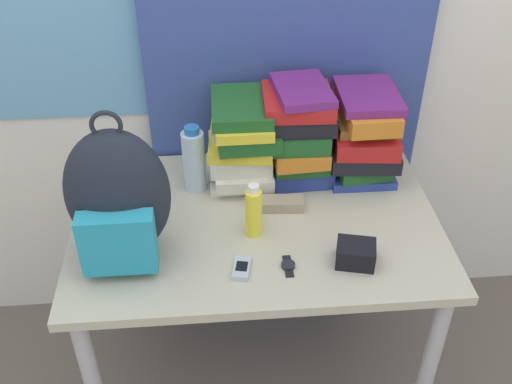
{
  "coord_description": "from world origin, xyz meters",
  "views": [
    {
      "loc": [
        -0.12,
        -1.03,
        1.9
      ],
      "look_at": [
        0.0,
        0.37,
        0.86
      ],
      "focal_mm": 42.0,
      "sensor_mm": 36.0,
      "label": 1
    }
  ],
  "objects_px": {
    "sunglasses_case": "(279,204)",
    "camera_pouch": "(356,254)",
    "book_stack_right": "(363,135)",
    "book_stack_center": "(298,132)",
    "sunscreen_bottle": "(254,212)",
    "wristwatch": "(288,266)",
    "cell_phone": "(242,268)",
    "backpack": "(118,199)",
    "water_bottle": "(194,160)",
    "sports_bottle": "(227,152)",
    "book_stack_left": "(242,141)"
  },
  "relations": [
    {
      "from": "sunglasses_case",
      "to": "camera_pouch",
      "type": "bearing_deg",
      "value": -54.74
    },
    {
      "from": "book_stack_right",
      "to": "sunglasses_case",
      "type": "height_order",
      "value": "book_stack_right"
    },
    {
      "from": "book_stack_center",
      "to": "sunglasses_case",
      "type": "relative_size",
      "value": 2.1
    },
    {
      "from": "sunscreen_bottle",
      "to": "wristwatch",
      "type": "xyz_separation_m",
      "value": [
        0.08,
        -0.15,
        -0.08
      ]
    },
    {
      "from": "cell_phone",
      "to": "wristwatch",
      "type": "distance_m",
      "value": 0.13
    },
    {
      "from": "backpack",
      "to": "sunscreen_bottle",
      "type": "relative_size",
      "value": 2.59
    },
    {
      "from": "book_stack_right",
      "to": "cell_phone",
      "type": "height_order",
      "value": "book_stack_right"
    },
    {
      "from": "cell_phone",
      "to": "sunscreen_bottle",
      "type": "bearing_deg",
      "value": 73.81
    },
    {
      "from": "book_stack_center",
      "to": "book_stack_right",
      "type": "relative_size",
      "value": 1.1
    },
    {
      "from": "water_bottle",
      "to": "sunscreen_bottle",
      "type": "xyz_separation_m",
      "value": [
        0.17,
        -0.24,
        -0.03
      ]
    },
    {
      "from": "water_bottle",
      "to": "sports_bottle",
      "type": "distance_m",
      "value": 0.11
    },
    {
      "from": "book_stack_left",
      "to": "sunscreen_bottle",
      "type": "distance_m",
      "value": 0.3
    },
    {
      "from": "book_stack_center",
      "to": "water_bottle",
      "type": "relative_size",
      "value": 1.43
    },
    {
      "from": "cell_phone",
      "to": "sunglasses_case",
      "type": "xyz_separation_m",
      "value": [
        0.13,
        0.26,
        0.01
      ]
    },
    {
      "from": "book_stack_left",
      "to": "water_bottle",
      "type": "bearing_deg",
      "value": -162.47
    },
    {
      "from": "book_stack_right",
      "to": "sports_bottle",
      "type": "xyz_separation_m",
      "value": [
        -0.44,
        -0.02,
        -0.03
      ]
    },
    {
      "from": "backpack",
      "to": "water_bottle",
      "type": "relative_size",
      "value": 1.98
    },
    {
      "from": "water_bottle",
      "to": "wristwatch",
      "type": "height_order",
      "value": "water_bottle"
    },
    {
      "from": "sports_bottle",
      "to": "cell_phone",
      "type": "height_order",
      "value": "sports_bottle"
    },
    {
      "from": "book_stack_center",
      "to": "water_bottle",
      "type": "xyz_separation_m",
      "value": [
        -0.33,
        -0.05,
        -0.06
      ]
    },
    {
      "from": "book_stack_right",
      "to": "camera_pouch",
      "type": "height_order",
      "value": "book_stack_right"
    },
    {
      "from": "book_stack_left",
      "to": "sports_bottle",
      "type": "height_order",
      "value": "book_stack_left"
    },
    {
      "from": "sunglasses_case",
      "to": "wristwatch",
      "type": "height_order",
      "value": "sunglasses_case"
    },
    {
      "from": "book_stack_left",
      "to": "water_bottle",
      "type": "height_order",
      "value": "book_stack_left"
    },
    {
      "from": "sports_bottle",
      "to": "camera_pouch",
      "type": "distance_m",
      "value": 0.54
    },
    {
      "from": "backpack",
      "to": "cell_phone",
      "type": "bearing_deg",
      "value": -17.67
    },
    {
      "from": "cell_phone",
      "to": "camera_pouch",
      "type": "xyz_separation_m",
      "value": [
        0.31,
        0.01,
        0.02
      ]
    },
    {
      "from": "book_stack_left",
      "to": "sports_bottle",
      "type": "bearing_deg",
      "value": -150.56
    },
    {
      "from": "cell_phone",
      "to": "wristwatch",
      "type": "relative_size",
      "value": 1.09
    },
    {
      "from": "cell_phone",
      "to": "wristwatch",
      "type": "height_order",
      "value": "cell_phone"
    },
    {
      "from": "cell_phone",
      "to": "sunglasses_case",
      "type": "height_order",
      "value": "sunglasses_case"
    },
    {
      "from": "sports_bottle",
      "to": "wristwatch",
      "type": "height_order",
      "value": "sports_bottle"
    },
    {
      "from": "book_stack_left",
      "to": "cell_phone",
      "type": "distance_m",
      "value": 0.47
    },
    {
      "from": "backpack",
      "to": "book_stack_right",
      "type": "distance_m",
      "value": 0.82
    },
    {
      "from": "sports_bottle",
      "to": "wristwatch",
      "type": "bearing_deg",
      "value": -70.55
    },
    {
      "from": "book_stack_center",
      "to": "water_bottle",
      "type": "bearing_deg",
      "value": -172.06
    },
    {
      "from": "book_stack_center",
      "to": "camera_pouch",
      "type": "distance_m",
      "value": 0.47
    },
    {
      "from": "book_stack_center",
      "to": "sunscreen_bottle",
      "type": "relative_size",
      "value": 1.87
    },
    {
      "from": "camera_pouch",
      "to": "wristwatch",
      "type": "xyz_separation_m",
      "value": [
        -0.19,
        -0.0,
        -0.03
      ]
    },
    {
      "from": "backpack",
      "to": "book_stack_left",
      "type": "distance_m",
      "value": 0.49
    },
    {
      "from": "book_stack_right",
      "to": "wristwatch",
      "type": "distance_m",
      "value": 0.55
    },
    {
      "from": "book_stack_center",
      "to": "cell_phone",
      "type": "distance_m",
      "value": 0.52
    },
    {
      "from": "backpack",
      "to": "camera_pouch",
      "type": "distance_m",
      "value": 0.66
    },
    {
      "from": "book_stack_center",
      "to": "backpack",
      "type": "bearing_deg",
      "value": -147.16
    },
    {
      "from": "backpack",
      "to": "book_stack_center",
      "type": "relative_size",
      "value": 1.38
    },
    {
      "from": "sunscreen_bottle",
      "to": "water_bottle",
      "type": "bearing_deg",
      "value": 124.83
    },
    {
      "from": "water_bottle",
      "to": "backpack",
      "type": "bearing_deg",
      "value": -123.45
    },
    {
      "from": "water_bottle",
      "to": "sunglasses_case",
      "type": "height_order",
      "value": "water_bottle"
    },
    {
      "from": "sports_bottle",
      "to": "sunglasses_case",
      "type": "distance_m",
      "value": 0.24
    },
    {
      "from": "sunglasses_case",
      "to": "camera_pouch",
      "type": "relative_size",
      "value": 1.26
    }
  ]
}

